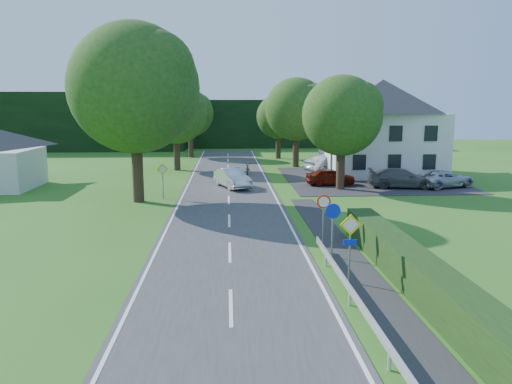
{
  "coord_description": "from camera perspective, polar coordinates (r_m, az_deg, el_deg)",
  "views": [
    {
      "loc": [
        -0.06,
        -9.08,
        6.45
      ],
      "look_at": [
        1.55,
        18.92,
        1.47
      ],
      "focal_mm": 35.0,
      "sensor_mm": 36.0,
      "label": 1
    }
  ],
  "objects": [
    {
      "name": "motorcycle",
      "position": [
        45.74,
        -0.94,
        2.72
      ],
      "size": [
        0.85,
        2.2,
        1.14
      ],
      "primitive_type": "imported",
      "rotation": [
        0.0,
        0.0,
        -0.04
      ],
      "color": "black",
      "rests_on": "road"
    },
    {
      "name": "tree_right_back",
      "position": [
        59.45,
        2.58,
        7.48
      ],
      "size": [
        6.2,
        6.2,
        7.56
      ],
      "primitive_type": null,
      "color": "#1C4414",
      "rests_on": "ground"
    },
    {
      "name": "parasol",
      "position": [
        44.86,
        13.31,
        2.9
      ],
      "size": [
        2.81,
        2.84,
        2.06
      ],
      "primitive_type": "imported",
      "rotation": [
        0.0,
        0.0,
        -0.29
      ],
      "color": "red",
      "rests_on": "parking_pad"
    },
    {
      "name": "treeline_right",
      "position": [
        75.57,
        2.86,
        7.81
      ],
      "size": [
        30.0,
        5.0,
        7.0
      ],
      "primitive_type": "cube",
      "color": "black",
      "rests_on": "ground"
    },
    {
      "name": "streetlight",
      "position": [
        39.96,
        8.51,
        7.1
      ],
      "size": [
        2.03,
        0.18,
        8.0
      ],
      "color": "gray",
      "rests_on": "ground"
    },
    {
      "name": "parked_car_silver_b",
      "position": [
        41.44,
        20.79,
        1.42
      ],
      "size": [
        5.19,
        3.65,
        1.32
      ],
      "primitive_type": "imported",
      "rotation": [
        0.0,
        0.0,
        1.92
      ],
      "color": "silver",
      "rests_on": "parking_pad"
    },
    {
      "name": "sign_speed_limit",
      "position": [
        22.96,
        7.73,
        -1.8
      ],
      "size": [
        0.64,
        0.11,
        2.37
      ],
      "color": "gray",
      "rests_on": "ground"
    },
    {
      "name": "line_edge_left",
      "position": [
        29.94,
        -9.34,
        -2.43
      ],
      "size": [
        0.12,
        80.0,
        0.01
      ],
      "primitive_type": "cube",
      "color": "white",
      "rests_on": "road"
    },
    {
      "name": "moving_car",
      "position": [
        38.62,
        -2.72,
        1.61
      ],
      "size": [
        3.07,
        4.78,
        1.49
      ],
      "primitive_type": "imported",
      "rotation": [
        0.0,
        0.0,
        0.36
      ],
      "color": "silver",
      "rests_on": "road"
    },
    {
      "name": "parked_car_silver_a",
      "position": [
        47.44,
        8.69,
        3.23
      ],
      "size": [
        5.53,
        3.72,
        1.72
      ],
      "primitive_type": "imported",
      "rotation": [
        0.0,
        0.0,
        1.97
      ],
      "color": "#A5A6AA",
      "rests_on": "parking_pad"
    },
    {
      "name": "parked_car_grey",
      "position": [
        40.11,
        16.31,
        1.53
      ],
      "size": [
        5.39,
        2.95,
        1.48
      ],
      "primitive_type": "imported",
      "rotation": [
        0.0,
        0.0,
        1.39
      ],
      "color": "#4A4B4F",
      "rests_on": "parking_pad"
    },
    {
      "name": "sign_priority_left",
      "position": [
        34.67,
        -10.62,
        2.04
      ],
      "size": [
        0.78,
        0.09,
        2.44
      ],
      "color": "gray",
      "rests_on": "ground"
    },
    {
      "name": "sign_roundabout",
      "position": [
        21.08,
        8.75,
        -3.16
      ],
      "size": [
        0.64,
        0.08,
        2.37
      ],
      "color": "gray",
      "rests_on": "ground"
    },
    {
      "name": "line_edge_right",
      "position": [
        29.96,
        3.13,
        -2.3
      ],
      "size": [
        0.12,
        80.0,
        0.01
      ],
      "primitive_type": "cube",
      "color": "white",
      "rests_on": "road"
    },
    {
      "name": "line_centre",
      "position": [
        29.77,
        -3.1,
        -2.38
      ],
      "size": [
        0.12,
        80.0,
        0.01
      ],
      "primitive_type": null,
      "color": "white",
      "rests_on": "road"
    },
    {
      "name": "parked_car_red",
      "position": [
        40.24,
        8.5,
        1.74
      ],
      "size": [
        3.93,
        1.67,
        1.32
      ],
      "primitive_type": "imported",
      "rotation": [
        0.0,
        0.0,
        1.6
      ],
      "color": "maroon",
      "rests_on": "parking_pad"
    },
    {
      "name": "tree_left_far",
      "position": [
        49.37,
        -9.11,
        7.43
      ],
      "size": [
        7.0,
        7.0,
        8.58
      ],
      "primitive_type": null,
      "color": "#1C4414",
      "rests_on": "ground"
    },
    {
      "name": "treeline_left",
      "position": [
        76.41,
        -24.96,
        7.3
      ],
      "size": [
        44.0,
        6.0,
        8.0
      ],
      "primitive_type": "cube",
      "color": "black",
      "rests_on": "ground"
    },
    {
      "name": "tree_right_mid",
      "position": [
        38.11,
        9.76,
        6.67
      ],
      "size": [
        7.0,
        7.0,
        8.58
      ],
      "primitive_type": null,
      "color": "#1C4414",
      "rests_on": "ground"
    },
    {
      "name": "house_white",
      "position": [
        47.26,
        14.13,
        7.28
      ],
      "size": [
        10.6,
        8.4,
        8.6
      ],
      "color": "white",
      "rests_on": "ground"
    },
    {
      "name": "road",
      "position": [
        29.78,
        -3.1,
        -2.42
      ],
      "size": [
        7.0,
        80.0,
        0.04
      ],
      "primitive_type": "cube",
      "color": "#38383A",
      "rests_on": "ground"
    },
    {
      "name": "footpath",
      "position": [
        13.76,
        19.56,
        -18.44
      ],
      "size": [
        1.5,
        44.0,
        0.04
      ],
      "primitive_type": "cube",
      "color": "#272729",
      "rests_on": "ground"
    },
    {
      "name": "sign_priority_right",
      "position": [
        18.21,
        10.72,
        -4.93
      ],
      "size": [
        0.78,
        0.09,
        2.59
      ],
      "color": "gray",
      "rests_on": "ground"
    },
    {
      "name": "parking_pad",
      "position": [
        44.24,
        12.57,
        1.46
      ],
      "size": [
        14.0,
        16.0,
        0.04
      ],
      "primitive_type": "cube",
      "color": "#272729",
      "rests_on": "ground"
    },
    {
      "name": "tree_right_far",
      "position": [
        51.6,
        4.62,
        7.91
      ],
      "size": [
        7.4,
        7.4,
        9.09
      ],
      "primitive_type": null,
      "color": "#1C4414",
      "rests_on": "ground"
    },
    {
      "name": "tree_left_back",
      "position": [
        61.29,
        -7.51,
        7.72
      ],
      "size": [
        6.6,
        6.6,
        8.07
      ],
      "primitive_type": null,
      "color": "#1C4414",
      "rests_on": "ground"
    },
    {
      "name": "tree_main",
      "position": [
        33.61,
        -13.63,
        8.71
      ],
      "size": [
        9.4,
        9.4,
        11.64
      ],
      "primitive_type": null,
      "color": "#1C4414",
      "rests_on": "ground"
    }
  ]
}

